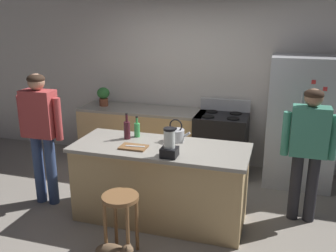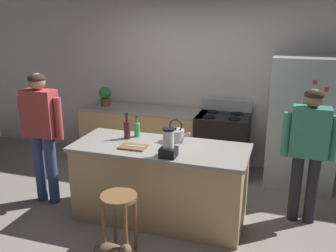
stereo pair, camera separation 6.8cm
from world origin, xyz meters
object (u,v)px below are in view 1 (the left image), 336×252
Objects in this scene: refrigerator at (301,122)px; chef_knife at (135,146)px; bar_stool at (121,209)px; cutting_board at (134,147)px; person_by_island_left at (41,127)px; tea_kettle at (176,135)px; stove_range at (221,144)px; potted_plant at (103,95)px; bottle_soda at (137,129)px; person_by_sink_right at (308,143)px; kitchen_island at (161,182)px; blender_appliance at (169,145)px; bottle_wine at (127,129)px.

refrigerator reaches higher than chef_knife.
cutting_board is (-0.12, 0.65, 0.40)m from bar_stool.
person_by_island_left is 5.57× the size of cutting_board.
bar_stool is 1.15m from tea_kettle.
refrigerator is 2.89m from bar_stool.
potted_plant reaches higher than stove_range.
stove_range is 1.62m from bottle_soda.
person_by_sink_right is (1.14, -1.08, 0.49)m from stove_range.
stove_range is 3.62× the size of cutting_board.
person_by_island_left is at bearing -177.69° from kitchen_island.
kitchen_island is 7.81× the size of bottle_soda.
person_by_sink_right is at bearing -19.79° from potted_plant.
stove_range is at bearing 75.29° from bar_stool.
person_by_sink_right reaches higher than blender_appliance.
tea_kettle reaches higher than cutting_board.
potted_plant is (-1.32, 2.35, 0.57)m from bar_stool.
kitchen_island is at bearing 23.78° from chef_knife.
bottle_wine is (-2.05, -0.32, 0.07)m from person_by_sink_right.
stove_range is at bearing 136.52° from person_by_sink_right.
chef_knife is at bearing -71.69° from bottle_soda.
stove_range is (-1.10, 0.02, -0.44)m from refrigerator.
person_by_island_left is (-3.07, -1.56, 0.11)m from refrigerator.
bottle_wine reaches higher than kitchen_island.
potted_plant is 0.96× the size of blender_appliance.
bottle_wine is 0.59m from tea_kettle.
bottle_wine is at bearing -54.58° from potted_plant.
cutting_board is at bearing -162.35° from person_by_sink_right.
chef_knife is at bearing 162.96° from blender_appliance.
kitchen_island is at bearing -119.31° from tea_kettle.
tea_kettle is at bearing -2.14° from bottle_soda.
kitchen_island is 9.09× the size of chef_knife.
refrigerator is 1.05m from person_by_sink_right.
refrigerator is 1.66× the size of stove_range.
stove_range is 2.59m from person_by_island_left.
potted_plant is at bearing 125.42° from bottle_wine.
bottle_soda is (-1.97, -0.21, 0.05)m from person_by_sink_right.
bar_stool is (1.37, -0.74, -0.50)m from person_by_island_left.
bar_stool is 3.00× the size of chef_knife.
person_by_island_left reaches higher than blender_appliance.
potted_plant is 1.00× the size of cutting_board.
person_by_sink_right reaches higher than bottle_wine.
kitchen_island is at bearing -136.06° from refrigerator.
chef_knife is (-0.71, -1.67, 0.46)m from stove_range.
potted_plant is 1.36× the size of chef_knife.
bottle_wine is at bearing -128.46° from bottle_soda.
bottle_wine is (-2.01, -1.37, 0.12)m from refrigerator.
kitchen_island is 0.55m from cutting_board.
refrigerator reaches higher than tea_kettle.
blender_appliance is at bearing -42.43° from bottle_soda.
bottle_wine is 1.44× the size of chef_knife.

